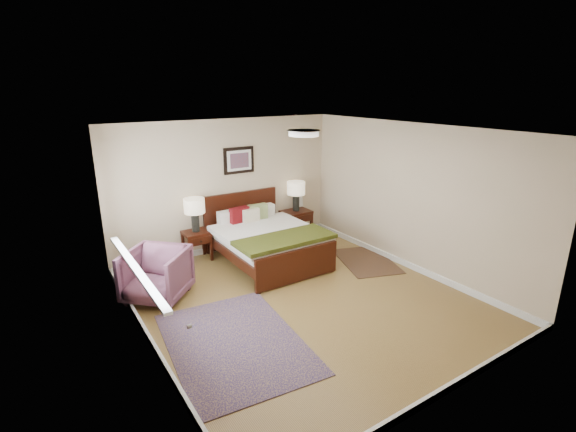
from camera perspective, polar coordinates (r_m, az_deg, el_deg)
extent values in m
plane|color=olive|center=(6.40, 1.90, -11.24)|extent=(5.00, 5.00, 0.00)
cube|color=#C3AD8D|center=(8.00, -8.36, 4.08)|extent=(4.50, 0.04, 2.50)
cube|color=#C3AD8D|center=(4.26, 22.00, -9.11)|extent=(4.50, 0.04, 2.50)
cube|color=#C3AD8D|center=(5.03, -19.54, -4.77)|extent=(0.04, 5.00, 2.50)
cube|color=#C3AD8D|center=(7.38, 16.47, 2.43)|extent=(0.04, 5.00, 2.50)
cube|color=white|center=(5.65, 2.15, 11.66)|extent=(4.50, 5.00, 0.02)
cube|color=silver|center=(5.63, -21.26, -1.00)|extent=(0.02, 2.72, 1.32)
cube|color=silver|center=(5.63, -21.11, -0.97)|extent=(0.01, 2.60, 1.20)
cube|color=silver|center=(5.86, -20.11, -6.78)|extent=(0.10, 2.72, 0.04)
cube|color=silver|center=(3.59, -11.80, -16.22)|extent=(0.01, 1.00, 2.18)
cube|color=brown|center=(3.62, -11.60, -16.70)|extent=(0.01, 0.90, 2.10)
cylinder|color=#999999|center=(3.96, -13.35, -14.48)|extent=(0.04, 0.04, 0.04)
cylinder|color=white|center=(5.65, 2.15, 11.25)|extent=(0.40, 0.40, 0.07)
cylinder|color=beige|center=(5.65, 2.15, 11.60)|extent=(0.44, 0.44, 0.01)
cube|color=#351007|center=(8.25, -6.41, -0.38)|extent=(1.56, 0.06, 1.09)
cube|color=#351007|center=(6.77, 1.30, -6.81)|extent=(1.56, 0.06, 0.54)
cube|color=#351007|center=(7.21, -8.03, -5.25)|extent=(0.06, 1.94, 0.18)
cube|color=#351007|center=(7.89, 1.69, -3.05)|extent=(0.06, 1.94, 0.18)
cube|color=silver|center=(7.48, -2.95, -3.21)|extent=(1.46, 1.92, 0.21)
cube|color=silver|center=(7.35, -2.58, -2.37)|extent=(1.64, 1.69, 0.10)
cube|color=#363D11|center=(6.91, -0.37, -3.21)|extent=(1.68, 0.70, 0.07)
cube|color=silver|center=(7.86, -7.86, -0.15)|extent=(0.49, 0.18, 0.25)
cube|color=silver|center=(8.16, -3.55, 0.63)|extent=(0.49, 0.18, 0.25)
cube|color=#570A0D|center=(7.80, -6.65, 0.05)|extent=(0.38, 0.17, 0.31)
cube|color=olive|center=(7.97, -4.16, 0.51)|extent=(0.38, 0.16, 0.31)
cube|color=beige|center=(7.82, -5.11, 0.00)|extent=(0.33, 0.13, 0.27)
cube|color=black|center=(8.00, -6.73, 7.57)|extent=(0.62, 0.03, 0.50)
cube|color=silver|center=(7.98, -6.67, 7.55)|extent=(0.50, 0.01, 0.38)
cube|color=#A52D23|center=(7.97, -6.64, 7.54)|extent=(0.38, 0.01, 0.28)
cube|color=#351007|center=(7.72, -12.45, -2.25)|extent=(0.46, 0.42, 0.05)
cube|color=#351007|center=(7.60, -13.24, -4.83)|extent=(0.05, 0.05, 0.50)
cube|color=#351007|center=(7.73, -10.45, -4.27)|extent=(0.05, 0.05, 0.50)
cube|color=#351007|center=(7.91, -14.14, -4.00)|extent=(0.05, 0.05, 0.50)
cube|color=#351007|center=(8.04, -11.45, -3.47)|extent=(0.05, 0.05, 0.50)
cube|color=#351007|center=(7.59, -11.87, -3.38)|extent=(0.40, 0.03, 0.14)
cube|color=#351007|center=(8.67, 1.09, 0.56)|extent=(0.59, 0.44, 0.05)
cube|color=#351007|center=(8.47, 0.33, -1.91)|extent=(0.05, 0.05, 0.54)
cube|color=#351007|center=(8.75, 3.22, -1.28)|extent=(0.05, 0.05, 0.54)
cube|color=#351007|center=(8.77, -1.05, -1.22)|extent=(0.05, 0.05, 0.54)
cube|color=#351007|center=(9.05, 1.79, -0.64)|extent=(0.05, 0.05, 0.54)
cube|color=#351007|center=(8.54, 1.87, -0.41)|extent=(0.53, 0.03, 0.14)
cube|color=#351007|center=(8.80, 1.08, -2.06)|extent=(0.53, 0.38, 0.03)
cube|color=black|center=(8.79, 1.08, -1.87)|extent=(0.22, 0.28, 0.03)
cube|color=black|center=(8.78, 1.08, -1.66)|extent=(0.22, 0.28, 0.03)
cube|color=black|center=(8.77, 1.08, -1.44)|extent=(0.22, 0.28, 0.03)
cube|color=black|center=(8.75, 1.08, -1.22)|extent=(0.22, 0.28, 0.03)
cube|color=black|center=(8.74, 1.08, -1.00)|extent=(0.22, 0.28, 0.03)
cylinder|color=black|center=(7.66, -12.54, -0.91)|extent=(0.14, 0.14, 0.32)
cylinder|color=black|center=(7.61, -12.62, 0.37)|extent=(0.02, 0.02, 0.06)
cylinder|color=beige|center=(7.57, -12.69, 1.39)|extent=(0.37, 0.37, 0.26)
cylinder|color=black|center=(8.62, 1.10, 1.77)|extent=(0.14, 0.14, 0.32)
cylinder|color=black|center=(8.57, 1.11, 2.93)|extent=(0.02, 0.02, 0.06)
cylinder|color=beige|center=(8.54, 1.11, 3.84)|extent=(0.37, 0.37, 0.26)
imported|color=brown|center=(6.52, -17.56, -7.66)|extent=(1.20, 1.20, 0.78)
cube|color=#100D45|center=(5.46, -7.31, -16.78)|extent=(1.76, 2.33, 0.01)
cube|color=black|center=(7.80, 10.65, -6.04)|extent=(1.28, 1.55, 0.01)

